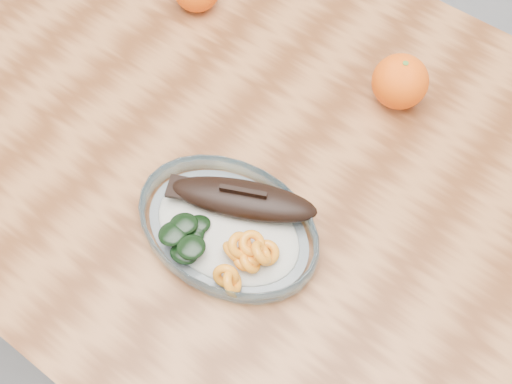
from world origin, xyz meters
TOP-DOWN VIEW (x-y plane):
  - ground at (0.00, 0.00)m, footprint 3.00×3.00m
  - dining_table at (0.00, 0.00)m, footprint 1.20×0.80m
  - plated_meal at (0.10, -0.13)m, footprint 0.48×0.48m
  - orange_right at (0.17, 0.18)m, footprint 0.08×0.08m

SIDE VIEW (x-z plane):
  - ground at x=0.00m, z-range 0.00..0.00m
  - dining_table at x=0.00m, z-range 0.28..1.03m
  - plated_meal at x=0.10m, z-range 0.73..0.81m
  - orange_right at x=0.17m, z-range 0.75..0.83m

